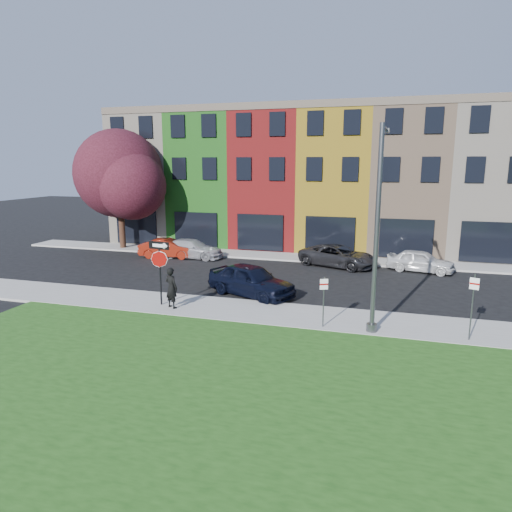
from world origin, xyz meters
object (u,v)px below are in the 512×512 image
(stop_sign, at_px, (159,260))
(sedan_near, at_px, (251,280))
(street_lamp, at_px, (377,230))
(man, at_px, (171,288))

(stop_sign, distance_m, sedan_near, 4.65)
(stop_sign, height_order, street_lamp, street_lamp)
(man, bearing_deg, street_lamp, -159.48)
(man, height_order, sedan_near, man)
(man, bearing_deg, stop_sign, 1.08)
(stop_sign, xyz_separation_m, man, (0.67, -0.26, -1.15))
(man, distance_m, sedan_near, 4.15)
(stop_sign, relative_size, sedan_near, 0.58)
(stop_sign, height_order, sedan_near, stop_sign)
(man, xyz_separation_m, street_lamp, (8.63, -0.30, 2.96))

